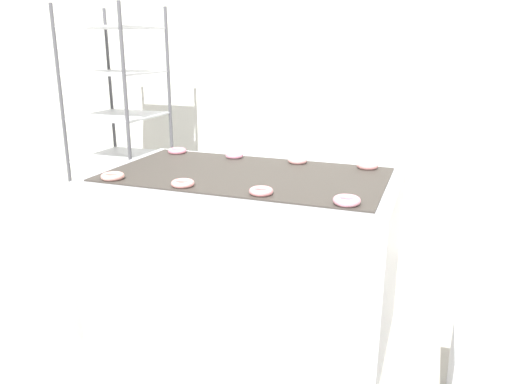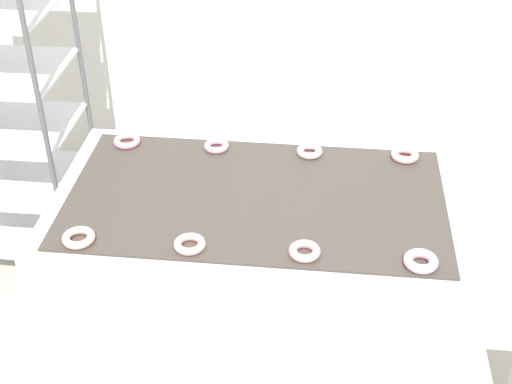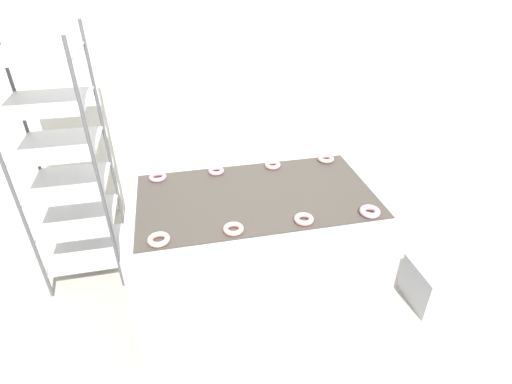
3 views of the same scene
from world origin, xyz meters
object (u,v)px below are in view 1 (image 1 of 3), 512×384
baking_rack_cart (121,137)px  donut_far_midleft (234,155)px  donut_near_right (347,201)px  donut_far_right (367,165)px  donut_near_midright (261,191)px  fryer_machine (246,254)px  donut_far_midright (298,160)px  donut_near_left (113,176)px  donut_near_midleft (183,183)px  donut_far_left (177,151)px  glaze_bin (488,380)px

baking_rack_cart → donut_far_midleft: baking_rack_cart is taller
donut_near_right → donut_far_right: 0.66m
donut_near_midright → donut_near_right: donut_near_right is taller
fryer_machine → donut_far_midleft: donut_far_midleft is taller
donut_near_right → donut_far_midright: donut_near_right is taller
donut_near_left → donut_near_midright: size_ratio=1.06×
baking_rack_cart → donut_far_midright: size_ratio=16.83×
fryer_machine → donut_far_midleft: (-0.20, 0.32, 0.46)m
donut_near_midleft → donut_near_right: size_ratio=0.95×
donut_far_right → donut_far_midleft: bearing=-179.4°
fryer_machine → donut_far_right: donut_far_right is taller
donut_near_left → donut_far_right: 1.32m
donut_near_midleft → donut_far_left: (-0.38, 0.64, -0.00)m
glaze_bin → fryer_machine: bearing=167.8°
donut_far_left → glaze_bin: bearing=-18.1°
glaze_bin → donut_far_left: size_ratio=3.08×
fryer_machine → donut_near_left: 0.81m
glaze_bin → donut_far_left: donut_far_left is taller
glaze_bin → donut_near_left: bearing=-177.9°
donut_far_left → donut_far_right: bearing=0.4°
glaze_bin → donut_near_midright: bearing=-177.0°
glaze_bin → donut_near_left: (-1.79, -0.06, 0.75)m
donut_far_left → donut_far_right: donut_far_right is taller
donut_near_midright → donut_far_right: (0.37, 0.65, 0.00)m
fryer_machine → donut_far_left: donut_far_left is taller
donut_near_midright → donut_far_midright: bearing=91.1°
donut_near_midright → donut_far_left: (-0.77, 0.64, -0.00)m
baking_rack_cart → donut_near_right: baking_rack_cart is taller
donut_near_left → donut_near_midleft: size_ratio=1.05×
fryer_machine → donut_far_left: 0.81m
fryer_machine → baking_rack_cart: baking_rack_cart is taller
glaze_bin → donut_far_left: bearing=161.9°
donut_far_midright → donut_far_right: size_ratio=0.93×
donut_far_midright → donut_far_right: 0.38m
glaze_bin → donut_far_midleft: 1.70m
fryer_machine → donut_near_left: size_ratio=13.39×
donut_far_midright → donut_far_left: bearing=179.9°
donut_near_midleft → donut_near_midright: (0.39, 0.00, 0.00)m
donut_near_midleft → donut_far_right: size_ratio=0.96×
baking_rack_cart → donut_near_left: baking_rack_cart is taller
donut_near_midleft → donut_near_midright: 0.39m
donut_near_midleft → donut_far_left: bearing=120.9°
glaze_bin → donut_near_right: donut_near_right is taller
donut_near_midright → donut_far_left: size_ratio=0.97×
donut_far_left → donut_far_right: (1.14, 0.01, 0.00)m
donut_near_left → donut_near_midleft: (0.38, 0.01, -0.00)m
glaze_bin → donut_far_midleft: donut_far_midleft is taller
donut_near_left → donut_far_midleft: (0.38, 0.65, -0.00)m
glaze_bin → donut_far_midleft: bearing=157.5°
baking_rack_cart → donut_near_midright: size_ratio=16.51×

